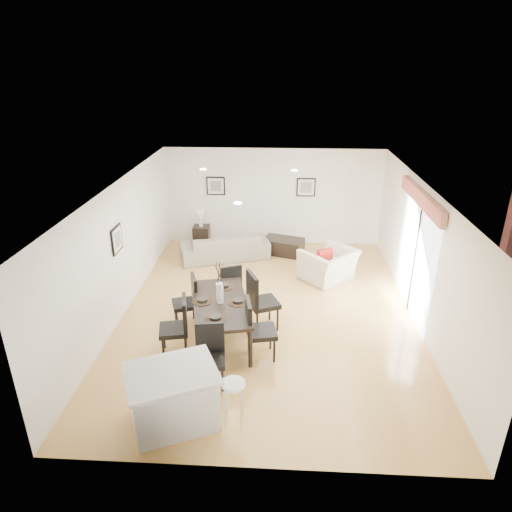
# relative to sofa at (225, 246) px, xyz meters

# --- Properties ---
(ground) EXTENTS (8.00, 8.00, 0.00)m
(ground) POSITION_rel_sofa_xyz_m (1.23, -2.75, -0.33)
(ground) COLOR tan
(ground) RESTS_ON ground
(wall_back) EXTENTS (6.00, 0.04, 2.70)m
(wall_back) POSITION_rel_sofa_xyz_m (1.23, 1.25, 1.02)
(wall_back) COLOR white
(wall_back) RESTS_ON ground
(wall_front) EXTENTS (6.00, 0.04, 2.70)m
(wall_front) POSITION_rel_sofa_xyz_m (1.23, -6.75, 1.02)
(wall_front) COLOR white
(wall_front) RESTS_ON ground
(wall_left) EXTENTS (0.04, 8.00, 2.70)m
(wall_left) POSITION_rel_sofa_xyz_m (-1.77, -2.75, 1.02)
(wall_left) COLOR white
(wall_left) RESTS_ON ground
(wall_right) EXTENTS (0.04, 8.00, 2.70)m
(wall_right) POSITION_rel_sofa_xyz_m (4.23, -2.75, 1.02)
(wall_right) COLOR white
(wall_right) RESTS_ON ground
(ceiling) EXTENTS (6.00, 8.00, 0.02)m
(ceiling) POSITION_rel_sofa_xyz_m (1.23, -2.75, 2.37)
(ceiling) COLOR white
(ceiling) RESTS_ON wall_back
(sofa) EXTENTS (2.45, 1.55, 0.67)m
(sofa) POSITION_rel_sofa_xyz_m (0.00, 0.00, 0.00)
(sofa) COLOR gray
(sofa) RESTS_ON ground
(armchair) EXTENTS (1.56, 1.55, 0.76)m
(armchair) POSITION_rel_sofa_xyz_m (2.62, -1.12, 0.05)
(armchair) COLOR beige
(armchair) RESTS_ON ground
(dining_table) EXTENTS (1.36, 2.10, 0.81)m
(dining_table) POSITION_rel_sofa_xyz_m (0.39, -3.83, 0.39)
(dining_table) COLOR black
(dining_table) RESTS_ON ground
(dining_chair_wnear) EXTENTS (0.59, 0.59, 1.10)m
(dining_chair_wnear) POSITION_rel_sofa_xyz_m (-0.29, -4.30, 0.28)
(dining_chair_wnear) COLOR black
(dining_chair_wnear) RESTS_ON ground
(dining_chair_wfar) EXTENTS (0.60, 0.60, 1.05)m
(dining_chair_wfar) POSITION_rel_sofa_xyz_m (-0.30, -3.32, 0.25)
(dining_chair_wfar) COLOR black
(dining_chair_wfar) RESTS_ON ground
(dining_chair_enear) EXTENTS (0.60, 0.60, 1.14)m
(dining_chair_enear) POSITION_rel_sofa_xyz_m (1.07, -4.34, 0.30)
(dining_chair_enear) COLOR black
(dining_chair_enear) RESTS_ON ground
(dining_chair_efar) EXTENTS (0.71, 0.71, 1.20)m
(dining_chair_efar) POSITION_rel_sofa_xyz_m (1.07, -3.39, 0.34)
(dining_chair_efar) COLOR black
(dining_chair_efar) RESTS_ON ground
(dining_chair_head) EXTENTS (0.52, 0.52, 1.04)m
(dining_chair_head) POSITION_rel_sofa_xyz_m (0.38, -5.04, 0.25)
(dining_chair_head) COLOR black
(dining_chair_head) RESTS_ON ground
(dining_chair_foot) EXTENTS (0.60, 0.60, 1.02)m
(dining_chair_foot) POSITION_rel_sofa_xyz_m (0.42, -2.62, 0.23)
(dining_chair_foot) COLOR black
(dining_chair_foot) RESTS_ON ground
(vase) EXTENTS (1.03, 1.58, 0.80)m
(vase) POSITION_rel_sofa_xyz_m (0.39, -3.83, 0.80)
(vase) COLOR white
(vase) RESTS_ON dining_table
(coffee_table) EXTENTS (1.20, 0.93, 0.42)m
(coffee_table) POSITION_rel_sofa_xyz_m (1.54, 0.42, -0.12)
(coffee_table) COLOR black
(coffee_table) RESTS_ON ground
(side_table) EXTENTS (0.46, 0.46, 0.59)m
(side_table) POSITION_rel_sofa_xyz_m (-0.76, 0.83, -0.04)
(side_table) COLOR black
(side_table) RESTS_ON ground
(table_lamp) EXTENTS (0.24, 0.24, 0.46)m
(table_lamp) POSITION_rel_sofa_xyz_m (-0.76, 0.83, 0.55)
(table_lamp) COLOR white
(table_lamp) RESTS_ON side_table
(cushion) EXTENTS (0.39, 0.30, 0.38)m
(cushion) POSITION_rel_sofa_xyz_m (2.51, -1.23, 0.29)
(cushion) COLOR maroon
(cushion) RESTS_ON armchair
(kitchen_island) EXTENTS (1.55, 1.40, 0.88)m
(kitchen_island) POSITION_rel_sofa_xyz_m (-0.02, -5.98, 0.11)
(kitchen_island) COLOR silver
(kitchen_island) RESTS_ON ground
(bar_stool) EXTENTS (0.34, 0.34, 0.74)m
(bar_stool) POSITION_rel_sofa_xyz_m (0.85, -5.98, 0.30)
(bar_stool) COLOR white
(bar_stool) RESTS_ON ground
(framed_print_back_left) EXTENTS (0.52, 0.04, 0.52)m
(framed_print_back_left) POSITION_rel_sofa_xyz_m (-0.37, 1.22, 1.32)
(framed_print_back_left) COLOR black
(framed_print_back_left) RESTS_ON wall_back
(framed_print_back_right) EXTENTS (0.52, 0.04, 0.52)m
(framed_print_back_right) POSITION_rel_sofa_xyz_m (2.13, 1.22, 1.32)
(framed_print_back_right) COLOR black
(framed_print_back_right) RESTS_ON wall_back
(framed_print_left_wall) EXTENTS (0.04, 0.52, 0.52)m
(framed_print_left_wall) POSITION_rel_sofa_xyz_m (-1.74, -2.95, 1.32)
(framed_print_left_wall) COLOR black
(framed_print_left_wall) RESTS_ON wall_left
(sliding_door) EXTENTS (0.12, 2.70, 2.57)m
(sliding_door) POSITION_rel_sofa_xyz_m (4.19, -2.45, 1.33)
(sliding_door) COLOR white
(sliding_door) RESTS_ON wall_right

